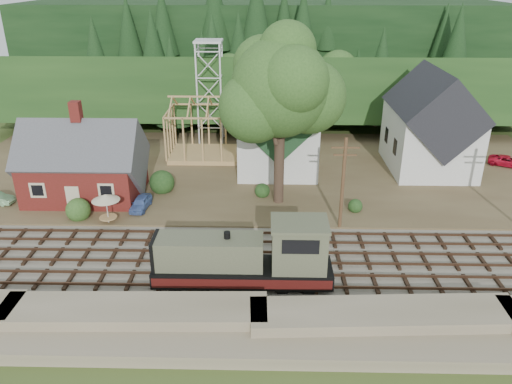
{
  "coord_description": "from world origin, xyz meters",
  "views": [
    {
      "loc": [
        0.89,
        -31.66,
        19.77
      ],
      "look_at": [
        0.03,
        6.0,
        3.0
      ],
      "focal_mm": 35.0,
      "sensor_mm": 36.0,
      "label": 1
    }
  ],
  "objects_px": {
    "locomotive": "(249,259)",
    "car_blue": "(141,203)",
    "car_red": "(508,161)",
    "patio_set": "(106,199)"
  },
  "relations": [
    {
      "from": "car_blue",
      "to": "car_red",
      "type": "distance_m",
      "value": 39.1
    },
    {
      "from": "locomotive",
      "to": "patio_set",
      "type": "bearing_deg",
      "value": 145.13
    },
    {
      "from": "car_red",
      "to": "car_blue",
      "type": "bearing_deg",
      "value": 136.05
    },
    {
      "from": "locomotive",
      "to": "car_blue",
      "type": "xyz_separation_m",
      "value": [
        -10.07,
        11.17,
        -1.24
      ]
    },
    {
      "from": "locomotive",
      "to": "car_blue",
      "type": "bearing_deg",
      "value": 132.02
    },
    {
      "from": "locomotive",
      "to": "patio_set",
      "type": "relative_size",
      "value": 4.6
    },
    {
      "from": "car_red",
      "to": "patio_set",
      "type": "xyz_separation_m",
      "value": [
        -39.48,
        -14.22,
        1.65
      ]
    },
    {
      "from": "car_blue",
      "to": "patio_set",
      "type": "relative_size",
      "value": 1.29
    },
    {
      "from": "patio_set",
      "to": "car_red",
      "type": "bearing_deg",
      "value": 19.81
    },
    {
      "from": "car_red",
      "to": "patio_set",
      "type": "height_order",
      "value": "patio_set"
    }
  ]
}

